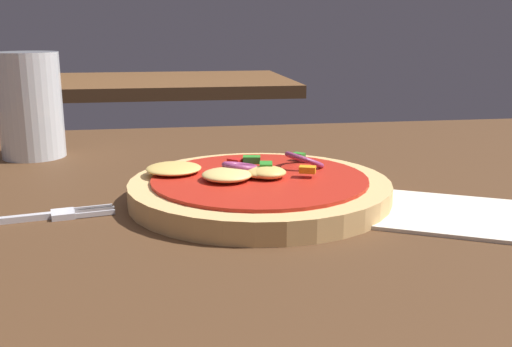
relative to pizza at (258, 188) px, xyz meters
The scene contains 6 objects.
dining_table 0.03m from the pizza, 60.51° to the right, with size 1.32×0.83×0.03m.
pizza is the anchor object (origin of this frame).
fork 0.20m from the pizza, behind, with size 0.17×0.05×0.01m.
beer_glass 0.32m from the pizza, 136.24° to the left, with size 0.07×0.07×0.12m.
napkin 0.18m from the pizza, 24.95° to the right, with size 0.19×0.17×0.00m.
background_table 1.25m from the pizza, 93.04° to the left, with size 0.71×0.52×0.03m.
Camera 1 is at (-0.09, -0.48, 0.18)m, focal length 41.68 mm.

